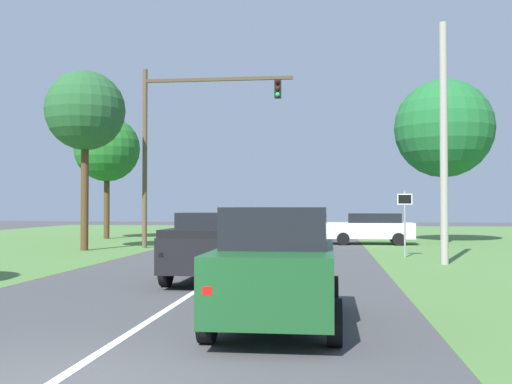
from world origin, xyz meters
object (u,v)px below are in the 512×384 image
(oak_tree_right, at_px, (444,129))
(utility_pole_right, at_px, (444,143))
(extra_tree_2, at_px, (85,111))
(pickup_truck_lead, at_px, (214,245))
(traffic_light, at_px, (180,131))
(red_suv_near, at_px, (278,264))
(extra_tree_1, at_px, (107,149))
(crossing_suv_far, at_px, (371,228))
(keep_moving_sign, at_px, (405,215))

(oak_tree_right, distance_m, utility_pole_right, 13.72)
(extra_tree_2, bearing_deg, oak_tree_right, 24.67)
(pickup_truck_lead, bearing_deg, traffic_light, 108.12)
(red_suv_near, height_order, extra_tree_1, extra_tree_1)
(pickup_truck_lead, xyz_separation_m, traffic_light, (-4.14, 12.65, 4.86))
(oak_tree_right, xyz_separation_m, crossing_suv_far, (-4.28, -2.00, -5.64))
(red_suv_near, bearing_deg, pickup_truck_lead, 110.43)
(traffic_light, xyz_separation_m, utility_pole_right, (11.53, -7.09, -1.47))
(pickup_truck_lead, distance_m, keep_moving_sign, 10.61)
(oak_tree_right, bearing_deg, traffic_light, -155.90)
(red_suv_near, xyz_separation_m, oak_tree_right, (7.46, 25.22, 5.46))
(extra_tree_1, xyz_separation_m, extra_tree_2, (2.67, -10.06, 0.84))
(keep_moving_sign, bearing_deg, extra_tree_2, 171.63)
(keep_moving_sign, xyz_separation_m, utility_pole_right, (1.04, -2.91, 2.65))
(red_suv_near, height_order, extra_tree_2, extra_tree_2)
(red_suv_near, distance_m, crossing_suv_far, 23.44)
(oak_tree_right, relative_size, crossing_suv_far, 1.99)
(utility_pole_right, bearing_deg, extra_tree_2, 162.05)
(utility_pole_right, bearing_deg, crossing_suv_far, 99.30)
(red_suv_near, bearing_deg, utility_pole_right, 67.06)
(keep_moving_sign, height_order, extra_tree_2, extra_tree_2)
(pickup_truck_lead, relative_size, keep_moving_sign, 2.00)
(extra_tree_1, bearing_deg, utility_pole_right, -39.58)
(red_suv_near, xyz_separation_m, keep_moving_sign, (3.99, 14.80, 0.66))
(pickup_truck_lead, distance_m, traffic_light, 14.17)
(pickup_truck_lead, distance_m, extra_tree_2, 14.54)
(pickup_truck_lead, height_order, crossing_suv_far, pickup_truck_lead)
(crossing_suv_far, xyz_separation_m, utility_pole_right, (1.86, -11.34, 3.48))
(utility_pole_right, bearing_deg, keep_moving_sign, 109.71)
(extra_tree_1, bearing_deg, crossing_suv_far, -12.94)
(keep_moving_sign, relative_size, crossing_suv_far, 0.58)
(oak_tree_right, bearing_deg, pickup_truck_lead, -117.45)
(red_suv_near, relative_size, extra_tree_2, 0.57)
(traffic_light, bearing_deg, pickup_truck_lead, -71.88)
(crossing_suv_far, bearing_deg, pickup_truck_lead, -108.13)
(traffic_light, xyz_separation_m, oak_tree_right, (13.95, 6.24, 0.68))
(traffic_light, xyz_separation_m, keep_moving_sign, (10.48, -4.18, -4.12))
(red_suv_near, height_order, pickup_truck_lead, red_suv_near)
(pickup_truck_lead, height_order, extra_tree_1, extra_tree_1)
(traffic_light, bearing_deg, extra_tree_1, 130.10)
(extra_tree_1, relative_size, extra_tree_2, 0.92)
(traffic_light, relative_size, extra_tree_1, 1.14)
(keep_moving_sign, xyz_separation_m, extra_tree_2, (-14.56, 2.14, 4.84))
(red_suv_near, xyz_separation_m, traffic_light, (-6.50, 18.98, 4.77))
(oak_tree_right, relative_size, extra_tree_2, 1.10)
(oak_tree_right, bearing_deg, red_suv_near, -106.47)
(pickup_truck_lead, height_order, traffic_light, traffic_light)
(extra_tree_1, bearing_deg, pickup_truck_lead, -62.21)
(traffic_light, distance_m, extra_tree_1, 10.48)
(extra_tree_1, bearing_deg, oak_tree_right, -4.90)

